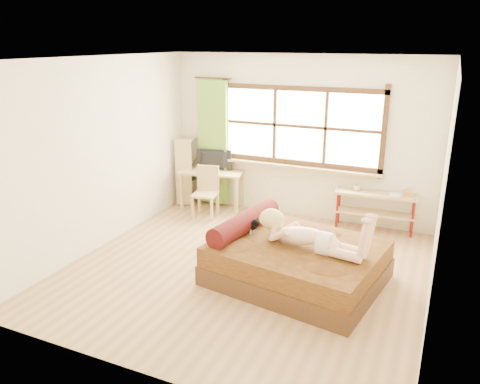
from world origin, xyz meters
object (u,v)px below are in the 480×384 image
at_px(desk, 212,176).
at_px(bed, 293,260).
at_px(chair, 206,189).
at_px(bookshelf, 188,169).
at_px(woman, 309,225).
at_px(pipe_shelf, 376,203).
at_px(kitten, 247,224).

bearing_deg(desk, bed, -51.40).
distance_m(bed, chair, 2.61).
xyz_separation_m(chair, bookshelf, (-0.67, 0.52, 0.14)).
height_order(woman, desk, woman).
height_order(desk, pipe_shelf, pipe_shelf).
distance_m(kitten, chair, 2.04).
xyz_separation_m(bed, kitten, (-0.67, 0.09, 0.35)).
relative_size(chair, bookshelf, 0.71).
relative_size(pipe_shelf, bookshelf, 1.04).
xyz_separation_m(kitten, chair, (-1.40, 1.49, -0.13)).
height_order(woman, bookshelf, bookshelf).
distance_m(bed, bookshelf, 3.47).
relative_size(desk, pipe_shelf, 0.93).
bearing_deg(bed, desk, 147.10).
bearing_deg(bookshelf, pipe_shelf, -14.27).
bearing_deg(bookshelf, chair, -51.72).
xyz_separation_m(chair, pipe_shelf, (2.75, 0.49, -0.03)).
distance_m(kitten, bookshelf, 2.88).
bearing_deg(woman, pipe_shelf, 86.34).
height_order(kitten, bookshelf, bookshelf).
bearing_deg(kitten, pipe_shelf, 64.79).
bearing_deg(desk, bookshelf, 156.29).
bearing_deg(kitten, chair, 142.46).
xyz_separation_m(kitten, desk, (-1.48, 1.86, -0.02)).
bearing_deg(bed, chair, 151.88).
relative_size(kitten, bookshelf, 0.24).
bearing_deg(chair, bed, -46.61).
height_order(bed, woman, woman).
xyz_separation_m(bed, chair, (-2.07, 1.58, 0.21)).
distance_m(woman, desk, 3.10).
relative_size(woman, pipe_shelf, 1.10).
distance_m(pipe_shelf, bookshelf, 3.43).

